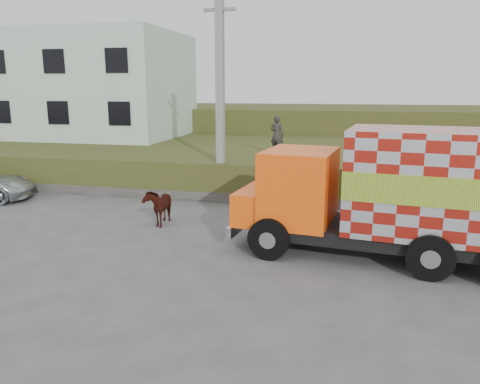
% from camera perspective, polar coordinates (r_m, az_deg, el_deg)
% --- Properties ---
extents(ground, '(120.00, 120.00, 0.00)m').
position_cam_1_polar(ground, '(14.29, -3.27, -5.31)').
color(ground, '#474749').
rests_on(ground, ground).
extents(embankment, '(40.00, 12.00, 1.50)m').
position_cam_1_polar(embankment, '(23.65, 3.44, 3.76)').
color(embankment, '#314517').
rests_on(embankment, ground).
extents(embankment_far, '(40.00, 12.00, 3.00)m').
position_cam_1_polar(embankment_far, '(35.38, 6.71, 7.88)').
color(embankment_far, '#314517').
rests_on(embankment_far, ground).
extents(retaining_strip, '(16.00, 0.50, 0.40)m').
position_cam_1_polar(retaining_strip, '(18.68, -5.61, -0.40)').
color(retaining_strip, '#595651').
rests_on(retaining_strip, ground).
extents(building, '(10.00, 8.00, 6.00)m').
position_cam_1_polar(building, '(29.97, -17.15, 12.31)').
color(building, '#B4D3BA').
rests_on(building, embankment).
extents(utility_pole, '(1.20, 0.30, 8.00)m').
position_cam_1_polar(utility_pole, '(18.30, -2.43, 11.62)').
color(utility_pole, gray).
rests_on(utility_pole, ground).
extents(cargo_truck, '(7.88, 3.48, 3.40)m').
position_cam_1_polar(cargo_truck, '(12.59, 18.77, -0.18)').
color(cargo_truck, black).
rests_on(cargo_truck, ground).
extents(cow, '(0.79, 1.51, 1.23)m').
position_cam_1_polar(cow, '(15.56, -9.87, -1.62)').
color(cow, black).
rests_on(cow, ground).
extents(pedestrian, '(0.73, 0.59, 1.73)m').
position_cam_1_polar(pedestrian, '(20.52, 4.53, 6.93)').
color(pedestrian, '#282624').
rests_on(pedestrian, embankment).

